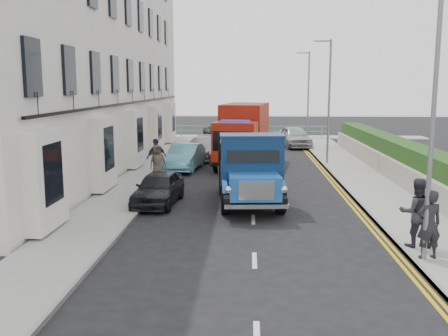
% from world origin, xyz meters
% --- Properties ---
extents(ground, '(120.00, 120.00, 0.00)m').
position_xyz_m(ground, '(0.00, 0.00, 0.00)').
color(ground, black).
rests_on(ground, ground).
extents(pavement_west, '(2.40, 38.00, 0.12)m').
position_xyz_m(pavement_west, '(-5.20, 9.00, 0.06)').
color(pavement_west, gray).
rests_on(pavement_west, ground).
extents(pavement_east, '(2.60, 38.00, 0.12)m').
position_xyz_m(pavement_east, '(5.30, 9.00, 0.06)').
color(pavement_east, gray).
rests_on(pavement_east, ground).
extents(promenade, '(30.00, 2.50, 0.12)m').
position_xyz_m(promenade, '(0.00, 29.00, 0.06)').
color(promenade, gray).
rests_on(promenade, ground).
extents(sea_plane, '(120.00, 120.00, 0.00)m').
position_xyz_m(sea_plane, '(0.00, 60.00, 0.00)').
color(sea_plane, slate).
rests_on(sea_plane, ground).
extents(terrace_west, '(6.31, 30.20, 14.25)m').
position_xyz_m(terrace_west, '(-9.47, 13.00, 7.17)').
color(terrace_west, white).
rests_on(terrace_west, ground).
extents(garden_east, '(1.45, 28.00, 1.75)m').
position_xyz_m(garden_east, '(7.21, 9.00, 0.90)').
color(garden_east, '#B2AD9E').
rests_on(garden_east, ground).
extents(seafront_railing, '(13.00, 0.08, 1.11)m').
position_xyz_m(seafront_railing, '(0.00, 28.20, 0.58)').
color(seafront_railing, '#59B2A5').
rests_on(seafront_railing, ground).
extents(lamp_near, '(1.23, 0.18, 7.00)m').
position_xyz_m(lamp_near, '(4.18, -2.00, 4.00)').
color(lamp_near, slate).
rests_on(lamp_near, ground).
extents(lamp_mid, '(1.23, 0.18, 7.00)m').
position_xyz_m(lamp_mid, '(4.18, 14.00, 4.00)').
color(lamp_mid, slate).
rests_on(lamp_mid, ground).
extents(lamp_far, '(1.23, 0.18, 7.00)m').
position_xyz_m(lamp_far, '(4.18, 24.00, 4.00)').
color(lamp_far, slate).
rests_on(lamp_far, ground).
extents(bedford_lorry, '(2.69, 5.86, 2.70)m').
position_xyz_m(bedford_lorry, '(-0.09, 3.76, 1.24)').
color(bedford_lorry, black).
rests_on(bedford_lorry, ground).
extents(red_lorry, '(3.15, 6.84, 3.46)m').
position_xyz_m(red_lorry, '(-0.50, 13.86, 1.84)').
color(red_lorry, black).
rests_on(red_lorry, ground).
extents(parked_car_front, '(1.76, 3.80, 1.26)m').
position_xyz_m(parked_car_front, '(-3.60, 4.07, 0.63)').
color(parked_car_front, black).
rests_on(parked_car_front, ground).
extents(parked_car_mid, '(1.91, 4.34, 1.39)m').
position_xyz_m(parked_car_mid, '(-3.60, 12.00, 0.69)').
color(parked_car_mid, '#5BAAC4').
rests_on(parked_car_mid, ground).
extents(parked_car_rear, '(2.53, 4.92, 1.37)m').
position_xyz_m(parked_car_rear, '(-3.03, 16.20, 0.68)').
color(parked_car_rear, '#BBBBC1').
rests_on(parked_car_rear, ground).
extents(seafront_car_left, '(3.36, 5.38, 1.39)m').
position_xyz_m(seafront_car_left, '(-2.62, 27.00, 0.69)').
color(seafront_car_left, black).
rests_on(seafront_car_left, ground).
extents(seafront_car_right, '(2.55, 4.81, 1.56)m').
position_xyz_m(seafront_car_right, '(3.19, 22.52, 0.78)').
color(seafront_car_right, '#ADAEB2').
rests_on(seafront_car_right, ground).
extents(pedestrian_east_near, '(0.72, 0.54, 1.79)m').
position_xyz_m(pedestrian_east_near, '(4.40, -1.93, 1.01)').
color(pedestrian_east_near, black).
rests_on(pedestrian_east_near, pavement_east).
extents(pedestrian_east_far, '(0.96, 0.76, 1.90)m').
position_xyz_m(pedestrian_east_far, '(4.40, -0.96, 1.07)').
color(pedestrian_east_far, '#302D37').
rests_on(pedestrian_east_far, pavement_east).
extents(pedestrian_west_near, '(1.10, 1.04, 1.82)m').
position_xyz_m(pedestrian_west_near, '(-4.68, 9.58, 1.03)').
color(pedestrian_west_near, '#1C2532').
rests_on(pedestrian_west_near, pavement_west).
extents(pedestrian_west_far, '(0.95, 0.85, 1.64)m').
position_xyz_m(pedestrian_west_far, '(-4.44, 8.59, 0.94)').
color(pedestrian_west_far, '#473E33').
rests_on(pedestrian_west_far, pavement_west).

